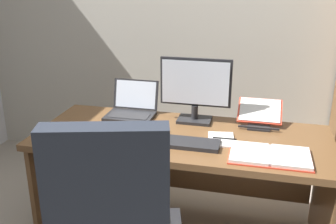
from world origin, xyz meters
TOP-DOWN VIEW (x-y plane):
  - wall_back at (0.00, 1.86)m, footprint 4.62×0.12m
  - desk at (0.05, 0.82)m, footprint 1.79×0.74m
  - monitor at (0.09, 0.98)m, footprint 0.46×0.16m
  - laptop at (-0.35, 0.99)m, footprint 0.32×0.28m
  - keyboard at (0.09, 0.60)m, footprint 0.42×0.15m
  - computer_mouse at (-0.21, 0.60)m, footprint 0.06×0.10m
  - reading_stand_with_book at (0.51, 1.03)m, footprint 0.28×0.25m
  - open_binder at (0.57, 0.55)m, footprint 0.43×0.27m
  - notepad at (0.29, 0.71)m, footprint 0.18×0.23m
  - pen at (0.31, 0.71)m, footprint 0.14×0.01m

SIDE VIEW (x-z plane):
  - desk at x=0.05m, z-range 0.17..0.88m
  - notepad at x=0.29m, z-range 0.71..0.72m
  - open_binder at x=0.57m, z-range 0.71..0.74m
  - keyboard at x=0.09m, z-range 0.71..0.74m
  - pen at x=0.31m, z-range 0.72..0.73m
  - computer_mouse at x=-0.21m, z-range 0.71..0.75m
  - laptop at x=-0.35m, z-range 0.65..0.87m
  - reading_stand_with_book at x=0.51m, z-range 0.71..0.85m
  - monitor at x=0.09m, z-range 0.71..1.14m
  - wall_back at x=0.00m, z-range 0.00..2.51m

